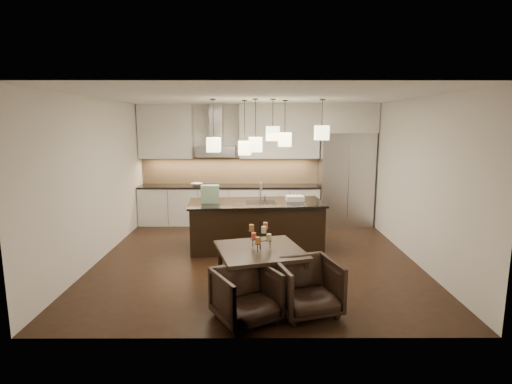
{
  "coord_description": "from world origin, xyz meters",
  "views": [
    {
      "loc": [
        -0.02,
        -6.87,
        2.38
      ],
      "look_at": [
        0.0,
        0.2,
        1.15
      ],
      "focal_mm": 28.0,
      "sensor_mm": 36.0,
      "label": 1
    }
  ],
  "objects_px": {
    "refrigerator": "(345,179)",
    "island_body": "(256,226)",
    "armchair_right": "(307,287)",
    "dining_table": "(260,272)",
    "armchair_left": "(246,295)"
  },
  "relations": [
    {
      "from": "dining_table",
      "to": "armchair_right",
      "type": "xyz_separation_m",
      "value": [
        0.58,
        -0.54,
        0.01
      ]
    },
    {
      "from": "refrigerator",
      "to": "island_body",
      "type": "bearing_deg",
      "value": -138.63
    },
    {
      "from": "refrigerator",
      "to": "dining_table",
      "type": "height_order",
      "value": "refrigerator"
    },
    {
      "from": "island_body",
      "to": "dining_table",
      "type": "xyz_separation_m",
      "value": [
        0.05,
        -2.13,
        -0.1
      ]
    },
    {
      "from": "refrigerator",
      "to": "armchair_right",
      "type": "height_order",
      "value": "refrigerator"
    },
    {
      "from": "dining_table",
      "to": "armchair_right",
      "type": "distance_m",
      "value": 0.79
    },
    {
      "from": "refrigerator",
      "to": "dining_table",
      "type": "relative_size",
      "value": 1.93
    },
    {
      "from": "armchair_right",
      "to": "dining_table",
      "type": "bearing_deg",
      "value": 121.56
    },
    {
      "from": "armchair_left",
      "to": "refrigerator",
      "type": "bearing_deg",
      "value": 35.17
    },
    {
      "from": "dining_table",
      "to": "refrigerator",
      "type": "bearing_deg",
      "value": 47.78
    },
    {
      "from": "island_body",
      "to": "armchair_right",
      "type": "height_order",
      "value": "island_body"
    },
    {
      "from": "island_body",
      "to": "armchair_left",
      "type": "xyz_separation_m",
      "value": [
        -0.13,
        -2.88,
        -0.11
      ]
    },
    {
      "from": "island_body",
      "to": "armchair_right",
      "type": "bearing_deg",
      "value": -81.83
    },
    {
      "from": "dining_table",
      "to": "armchair_right",
      "type": "relative_size",
      "value": 1.47
    },
    {
      "from": "refrigerator",
      "to": "dining_table",
      "type": "distance_m",
      "value": 4.54
    }
  ]
}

